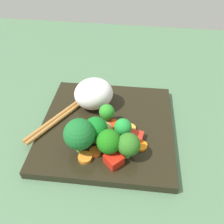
% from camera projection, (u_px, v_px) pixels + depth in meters
% --- Properties ---
extents(ground_plane, '(1.10, 1.10, 0.02)m').
position_uv_depth(ground_plane, '(107.00, 133.00, 0.52)').
color(ground_plane, '#496D4B').
extents(square_plate, '(0.28, 0.28, 0.02)m').
position_uv_depth(square_plate, '(107.00, 127.00, 0.51)').
color(square_plate, black).
rests_on(square_plate, ground_plane).
extents(rice_mound, '(0.10, 0.11, 0.07)m').
position_uv_depth(rice_mound, '(94.00, 94.00, 0.52)').
color(rice_mound, white).
rests_on(rice_mound, square_plate).
extents(broccoli_floret_0, '(0.04, 0.04, 0.06)m').
position_uv_depth(broccoli_floret_0, '(109.00, 142.00, 0.42)').
color(broccoli_floret_0, '#6F9F4D').
rests_on(broccoli_floret_0, square_plate).
extents(broccoli_floret_1, '(0.05, 0.05, 0.06)m').
position_uv_depth(broccoli_floret_1, '(96.00, 129.00, 0.44)').
color(broccoli_floret_1, '#62934B').
rests_on(broccoli_floret_1, square_plate).
extents(broccoli_floret_2, '(0.03, 0.03, 0.05)m').
position_uv_depth(broccoli_floret_2, '(123.00, 128.00, 0.45)').
color(broccoli_floret_2, '#73AA48').
rests_on(broccoli_floret_2, square_plate).
extents(broccoli_floret_3, '(0.04, 0.04, 0.05)m').
position_uv_depth(broccoli_floret_3, '(129.00, 145.00, 0.42)').
color(broccoli_floret_3, '#70B24C').
rests_on(broccoli_floret_3, square_plate).
extents(broccoli_floret_4, '(0.03, 0.03, 0.05)m').
position_uv_depth(broccoli_floret_4, '(105.00, 112.00, 0.48)').
color(broccoli_floret_4, '#709F56').
rests_on(broccoli_floret_4, square_plate).
extents(broccoli_floret_5, '(0.06, 0.06, 0.07)m').
position_uv_depth(broccoli_floret_5, '(79.00, 135.00, 0.42)').
color(broccoli_floret_5, '#63A039').
rests_on(broccoli_floret_5, square_plate).
extents(carrot_slice_0, '(0.03, 0.03, 0.00)m').
position_uv_depth(carrot_slice_0, '(141.00, 146.00, 0.45)').
color(carrot_slice_0, orange).
rests_on(carrot_slice_0, square_plate).
extents(carrot_slice_1, '(0.03, 0.03, 0.01)m').
position_uv_depth(carrot_slice_1, '(129.00, 129.00, 0.48)').
color(carrot_slice_1, orange).
rests_on(carrot_slice_1, square_plate).
extents(carrot_slice_2, '(0.04, 0.04, 0.01)m').
position_uv_depth(carrot_slice_2, '(85.00, 157.00, 0.43)').
color(carrot_slice_2, orange).
rests_on(carrot_slice_2, square_plate).
extents(carrot_slice_3, '(0.04, 0.04, 0.01)m').
position_uv_depth(carrot_slice_3, '(111.00, 142.00, 0.46)').
color(carrot_slice_3, orange).
rests_on(carrot_slice_3, square_plate).
extents(carrot_slice_4, '(0.03, 0.03, 0.01)m').
position_uv_depth(carrot_slice_4, '(95.00, 152.00, 0.44)').
color(carrot_slice_4, orange).
rests_on(carrot_slice_4, square_plate).
extents(pepper_chunk_0, '(0.02, 0.02, 0.02)m').
position_uv_depth(pepper_chunk_0, '(114.00, 126.00, 0.48)').
color(pepper_chunk_0, red).
rests_on(pepper_chunk_0, square_plate).
extents(pepper_chunk_1, '(0.03, 0.03, 0.02)m').
position_uv_depth(pepper_chunk_1, '(95.00, 128.00, 0.48)').
color(pepper_chunk_1, red).
rests_on(pepper_chunk_1, square_plate).
extents(pepper_chunk_2, '(0.04, 0.04, 0.02)m').
position_uv_depth(pepper_chunk_2, '(114.00, 160.00, 0.42)').
color(pepper_chunk_2, red).
rests_on(pepper_chunk_2, square_plate).
extents(pepper_chunk_3, '(0.03, 0.04, 0.01)m').
position_uv_depth(pepper_chunk_3, '(135.00, 136.00, 0.47)').
color(pepper_chunk_3, red).
rests_on(pepper_chunk_3, square_plate).
extents(chicken_piece_0, '(0.04, 0.03, 0.02)m').
position_uv_depth(chicken_piece_0, '(78.00, 137.00, 0.46)').
color(chicken_piece_0, tan).
rests_on(chicken_piece_0, square_plate).
extents(chicken_piece_2, '(0.05, 0.04, 0.02)m').
position_uv_depth(chicken_piece_2, '(104.00, 130.00, 0.47)').
color(chicken_piece_2, '#BC8747').
rests_on(chicken_piece_2, square_plate).
extents(chopstick_pair, '(0.20, 0.13, 0.01)m').
position_uv_depth(chopstick_pair, '(67.00, 112.00, 0.52)').
color(chopstick_pair, '#A47136').
rests_on(chopstick_pair, square_plate).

